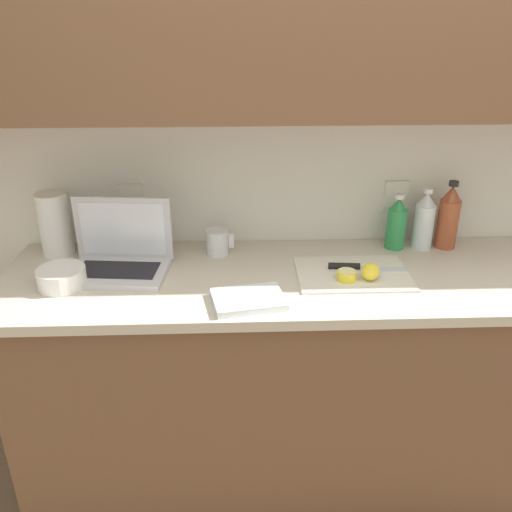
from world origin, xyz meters
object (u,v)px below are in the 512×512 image
at_px(bowl_white, 62,277).
at_px(bottle_water_clear, 396,224).
at_px(paper_towel_roll, 55,224).
at_px(bottle_oil_tall, 424,221).
at_px(measuring_cup, 218,242).
at_px(knife, 354,267).
at_px(lemon_half_cut, 347,275).
at_px(lemon_whole_beside, 370,272).
at_px(cutting_board, 353,274).
at_px(laptop, 120,254).
at_px(bottle_green_soda, 448,218).

bearing_deg(bowl_white, bottle_water_clear, 12.88).
height_order(bottle_water_clear, paper_towel_roll, paper_towel_roll).
height_order(bottle_oil_tall, measuring_cup, bottle_oil_tall).
bearing_deg(bottle_water_clear, paper_towel_roll, -179.71).
xyz_separation_m(knife, lemon_half_cut, (-0.04, -0.08, 0.01)).
bearing_deg(paper_towel_roll, bottle_water_clear, 0.29).
height_order(lemon_half_cut, bowl_white, bowl_white).
bearing_deg(bottle_oil_tall, lemon_whole_beside, -133.25).
bearing_deg(bottle_water_clear, bowl_white, -167.12).
distance_m(cutting_board, bowl_white, 0.98).
bearing_deg(measuring_cup, bowl_white, -154.99).
relative_size(bottle_water_clear, bowl_white, 1.36).
distance_m(knife, paper_towel_roll, 1.10).
bearing_deg(laptop, bottle_water_clear, 14.22).
distance_m(bottle_green_soda, bottle_oil_tall, 0.09).
relative_size(bottle_green_soda, paper_towel_roll, 1.11).
distance_m(cutting_board, lemon_whole_beside, 0.08).
xyz_separation_m(laptop, cutting_board, (0.81, -0.07, -0.05)).
bearing_deg(cutting_board, bottle_green_soda, 29.36).
bearing_deg(lemon_whole_beside, knife, 113.52).
bearing_deg(bowl_white, laptop, 34.48).
height_order(measuring_cup, bowl_white, measuring_cup).
xyz_separation_m(laptop, lemon_half_cut, (0.78, -0.13, -0.03)).
height_order(laptop, lemon_whole_beside, laptop).
xyz_separation_m(lemon_whole_beside, bottle_oil_tall, (0.26, 0.28, 0.07)).
xyz_separation_m(bottle_oil_tall, bottle_water_clear, (-0.10, -0.00, -0.01)).
relative_size(measuring_cup, paper_towel_roll, 0.44).
relative_size(laptop, paper_towel_roll, 1.53).
relative_size(knife, bottle_oil_tall, 1.17).
bearing_deg(bottle_green_soda, knife, -153.31).
distance_m(bottle_oil_tall, paper_towel_roll, 1.38).
bearing_deg(cutting_board, bottle_water_clear, 47.74).
xyz_separation_m(cutting_board, bottle_green_soda, (0.40, 0.23, 0.12)).
bearing_deg(lemon_half_cut, bottle_water_clear, 49.53).
bearing_deg(laptop, cutting_board, 0.47).
height_order(laptop, bottle_water_clear, laptop).
xyz_separation_m(cutting_board, measuring_cup, (-0.47, 0.19, 0.04)).
xyz_separation_m(bottle_green_soda, paper_towel_roll, (-1.47, -0.01, -0.00)).
distance_m(knife, measuring_cup, 0.51).
xyz_separation_m(lemon_half_cut, bottle_oil_tall, (0.34, 0.28, 0.08)).
bearing_deg(lemon_whole_beside, bowl_white, 179.44).
height_order(laptop, paper_towel_roll, laptop).
bearing_deg(bottle_oil_tall, cutting_board, -143.92).
distance_m(knife, lemon_whole_beside, 0.09).
bearing_deg(cutting_board, bottle_oil_tall, 36.08).
relative_size(bottle_oil_tall, paper_towel_roll, 1.00).
xyz_separation_m(bottle_green_soda, bowl_white, (-1.38, -0.27, -0.09)).
xyz_separation_m(knife, measuring_cup, (-0.48, 0.16, 0.03)).
relative_size(lemon_half_cut, measuring_cup, 0.62).
relative_size(cutting_board, bottle_oil_tall, 1.63).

